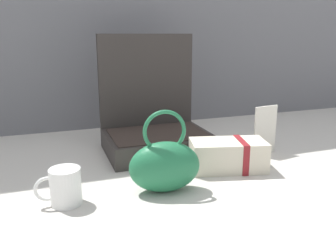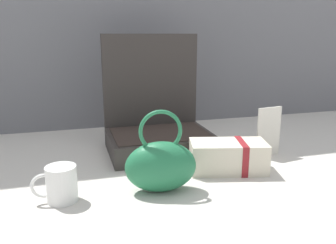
% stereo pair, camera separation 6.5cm
% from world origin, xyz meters
% --- Properties ---
extents(ground_plane, '(6.00, 6.00, 0.00)m').
position_xyz_m(ground_plane, '(0.00, 0.00, 0.00)').
color(ground_plane, beige).
extents(open_suitcase, '(0.37, 0.29, 0.43)m').
position_xyz_m(open_suitcase, '(0.02, 0.17, 0.10)').
color(open_suitcase, '#332D2B').
rests_on(open_suitcase, ground_plane).
extents(teal_pouch_handbag, '(0.21, 0.13, 0.24)m').
position_xyz_m(teal_pouch_handbag, '(-0.06, -0.19, 0.08)').
color(teal_pouch_handbag, '#237247').
rests_on(teal_pouch_handbag, ground_plane).
extents(cream_toiletry_bag, '(0.26, 0.17, 0.10)m').
position_xyz_m(cream_toiletry_bag, '(0.19, -0.11, 0.05)').
color(cream_toiletry_bag, beige).
rests_on(cream_toiletry_bag, ground_plane).
extents(coffee_mug, '(0.12, 0.08, 0.10)m').
position_xyz_m(coffee_mug, '(-0.33, -0.18, 0.05)').
color(coffee_mug, white).
rests_on(coffee_mug, ground_plane).
extents(info_card_left, '(0.10, 0.02, 0.18)m').
position_xyz_m(info_card_left, '(0.39, -0.01, 0.09)').
color(info_card_left, silver).
rests_on(info_card_left, ground_plane).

